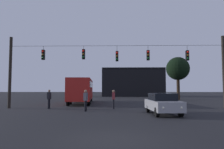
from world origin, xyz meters
The scene contains 9 objects.
ground_plane centered at (0.00, 24.50, 0.00)m, with size 168.00×168.00×0.00m, color black.
overhead_signal_span centered at (0.00, 12.12, 3.94)m, with size 20.45×0.44×6.81m.
city_bus centered at (-4.42, 19.28, 1.87)m, with size 3.46×11.18×3.00m.
car_near_right centered at (3.42, 7.74, 0.80)m, with size 2.07×4.43×1.52m.
pedestrian_crossing_left centered at (-6.20, 11.86, 1.00)m, with size 0.32×0.41×1.76m.
pedestrian_crossing_center centered at (-2.44, 9.54, 1.00)m, with size 0.33×0.41×1.75m.
pedestrian_crossing_right centered at (-0.20, 11.81, 0.98)m, with size 0.26×0.37×1.73m.
corner_building centered at (3.91, 45.17, 3.33)m, with size 14.48×9.58×6.67m.
tree_left_silhouette centered at (10.35, 27.98, 5.16)m, with size 3.88×3.88×7.16m.
Camera 1 is at (0.13, -7.83, 1.85)m, focal length 34.10 mm.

